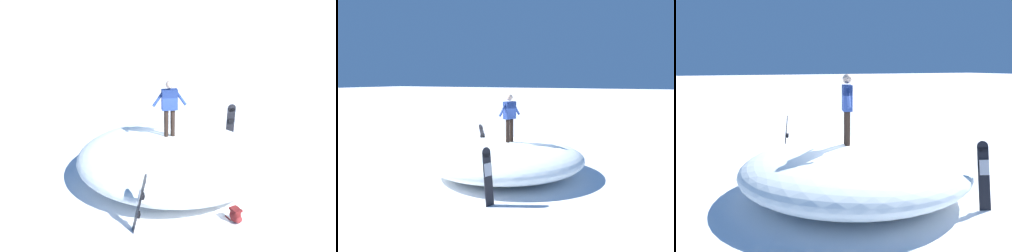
% 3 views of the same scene
% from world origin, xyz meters
% --- Properties ---
extents(ground, '(240.00, 240.00, 0.00)m').
position_xyz_m(ground, '(0.00, 0.00, 0.00)').
color(ground, white).
extents(snow_mound, '(7.89, 7.81, 1.26)m').
position_xyz_m(snow_mound, '(0.24, 0.34, 0.63)').
color(snow_mound, white).
rests_on(snow_mound, ground).
extents(snowboarder_standing, '(0.43, 1.02, 1.74)m').
position_xyz_m(snowboarder_standing, '(0.02, 0.39, 2.27)').
color(snowboarder_standing, black).
rests_on(snowboarder_standing, snow_mound).
extents(snowboard_primary_upright, '(0.27, 0.34, 1.67)m').
position_xyz_m(snowboard_primary_upright, '(-0.69, 3.33, 0.86)').
color(snowboard_primary_upright, black).
rests_on(snowboard_primary_upright, ground).
extents(snowboard_secondary_upright, '(0.38, 0.45, 1.52)m').
position_xyz_m(snowboard_secondary_upright, '(2.39, -1.80, 0.78)').
color(snowboard_secondary_upright, black).
rests_on(snowboard_secondary_upright, ground).
extents(backpack_near, '(0.53, 0.27, 0.38)m').
position_xyz_m(backpack_near, '(3.27, 0.46, 0.20)').
color(backpack_near, maroon).
rests_on(backpack_near, ground).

